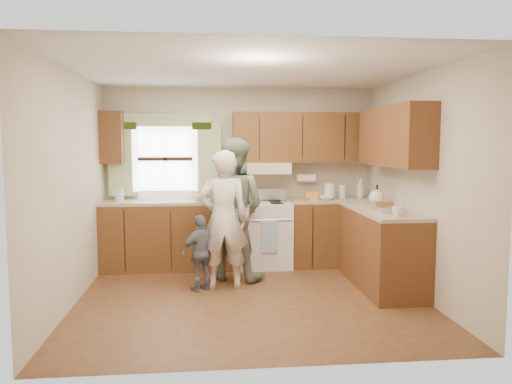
{
  "coord_description": "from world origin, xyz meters",
  "views": [
    {
      "loc": [
        -0.49,
        -5.4,
        1.73
      ],
      "look_at": [
        0.1,
        0.4,
        1.15
      ],
      "focal_mm": 35.0,
      "sensor_mm": 36.0,
      "label": 1
    }
  ],
  "objects": [
    {
      "name": "stove",
      "position": [
        0.3,
        1.44,
        0.47
      ],
      "size": [
        0.76,
        0.67,
        1.07
      ],
      "color": "silver",
      "rests_on": "ground"
    },
    {
      "name": "woman_left",
      "position": [
        -0.29,
        0.42,
        0.82
      ],
      "size": [
        0.62,
        0.43,
        1.64
      ],
      "primitive_type": "imported",
      "rotation": [
        0.0,
        0.0,
        3.21
      ],
      "color": "beige",
      "rests_on": "ground"
    },
    {
      "name": "child",
      "position": [
        -0.55,
        0.35,
        0.45
      ],
      "size": [
        0.56,
        0.46,
        0.9
      ],
      "primitive_type": "imported",
      "rotation": [
        0.0,
        0.0,
        3.67
      ],
      "color": "slate",
      "rests_on": "ground"
    },
    {
      "name": "room",
      "position": [
        0.0,
        0.0,
        1.25
      ],
      "size": [
        3.8,
        3.8,
        3.8
      ],
      "color": "#492C16",
      "rests_on": "ground"
    },
    {
      "name": "kitchen_fixtures",
      "position": [
        0.61,
        1.08,
        0.84
      ],
      "size": [
        3.8,
        2.25,
        2.15
      ],
      "color": "#40220D",
      "rests_on": "ground"
    },
    {
      "name": "woman_right",
      "position": [
        -0.16,
        0.85,
        0.89
      ],
      "size": [
        1.08,
        0.99,
        1.79
      ],
      "primitive_type": "imported",
      "rotation": [
        0.0,
        0.0,
        2.68
      ],
      "color": "#2A4631",
      "rests_on": "ground"
    }
  ]
}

